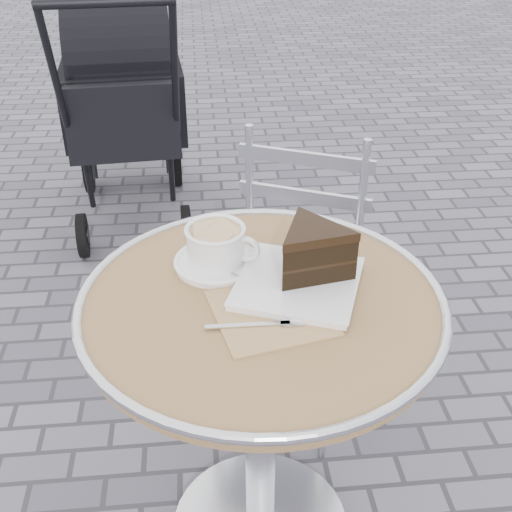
{
  "coord_description": "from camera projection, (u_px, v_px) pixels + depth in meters",
  "views": [
    {
      "loc": [
        -0.11,
        -1.0,
        1.47
      ],
      "look_at": [
        -0.0,
        0.08,
        0.78
      ],
      "focal_mm": 45.0,
      "sensor_mm": 36.0,
      "label": 1
    }
  ],
  "objects": [
    {
      "name": "bistro_chair",
      "position": [
        296.0,
        249.0,
        1.79
      ],
      "size": [
        0.5,
        0.5,
        0.84
      ],
      "rotation": [
        0.0,
        0.0,
        -0.42
      ],
      "color": "silver",
      "rests_on": "ground"
    },
    {
      "name": "cafe_table",
      "position": [
        261.0,
        363.0,
        1.33
      ],
      "size": [
        0.72,
        0.72,
        0.74
      ],
      "color": "silver",
      "rests_on": "ground"
    },
    {
      "name": "cappuccino_set",
      "position": [
        217.0,
        249.0,
        1.32
      ],
      "size": [
        0.18,
        0.19,
        0.09
      ],
      "rotation": [
        0.0,
        0.0,
        -0.33
      ],
      "color": "white",
      "rests_on": "cafe_table"
    },
    {
      "name": "baby_stroller",
      "position": [
        125.0,
        112.0,
        2.83
      ],
      "size": [
        0.55,
        1.07,
        1.08
      ],
      "rotation": [
        0.0,
        0.0,
        0.08
      ],
      "color": "black",
      "rests_on": "ground"
    },
    {
      "name": "cake_plate_set",
      "position": [
        309.0,
        259.0,
        1.25
      ],
      "size": [
        0.36,
        0.35,
        0.12
      ],
      "rotation": [
        0.0,
        0.0,
        -0.36
      ],
      "color": "tan",
      "rests_on": "cafe_table"
    }
  ]
}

